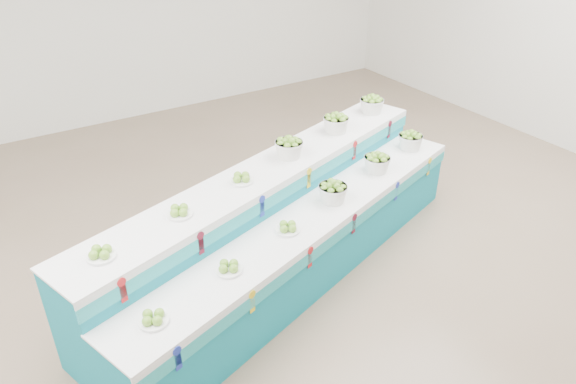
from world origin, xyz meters
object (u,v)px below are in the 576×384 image
object	(u,v)px
basket_lower_left	(333,191)
basket_upper_right	(372,104)
display_stand	(288,224)
plate_upper_mid	(179,211)

from	to	relation	value
basket_lower_left	basket_upper_right	size ratio (longest dim) A/B	1.00
display_stand	basket_upper_right	world-z (taller)	basket_upper_right
display_stand	basket_lower_left	world-z (taller)	display_stand
basket_lower_left	plate_upper_mid	world-z (taller)	plate_upper_mid
display_stand	plate_upper_mid	xyz separation A→B (m)	(-1.09, -0.06, 0.56)
display_stand	plate_upper_mid	world-z (taller)	plate_upper_mid
basket_lower_left	plate_upper_mid	distance (m)	1.52
plate_upper_mid	basket_upper_right	bearing A→B (deg)	17.85
basket_lower_left	basket_upper_right	world-z (taller)	basket_upper_right
display_stand	plate_upper_mid	bearing A→B (deg)	165.54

